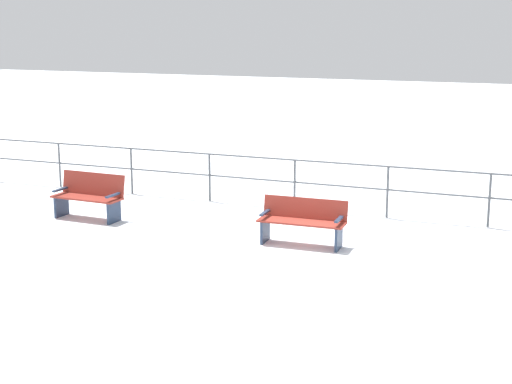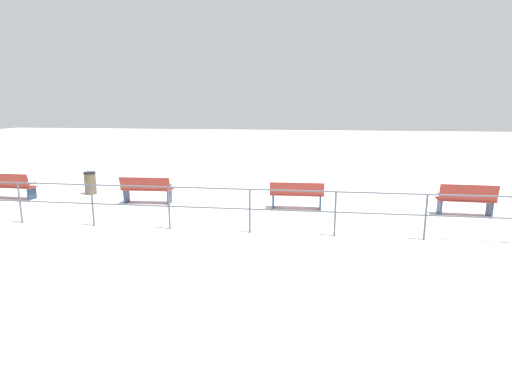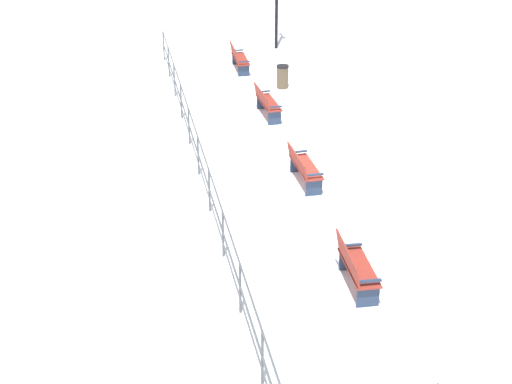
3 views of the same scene
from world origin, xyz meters
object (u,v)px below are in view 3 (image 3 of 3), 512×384
Objects in this scene: bench_fourth at (266,102)px; trash_bin at (283,77)px; bench_fifth at (238,58)px; bench_second at (355,267)px; bench_third at (303,167)px.

trash_bin is (1.12, 2.59, -0.07)m from bench_fourth.
bench_fifth is 2.09× the size of trash_bin.
bench_fourth is at bearing 91.09° from bench_second.
bench_fifth is at bearing 88.22° from bench_third.
bench_second is at bearing -89.17° from bench_fifth.
trash_bin is (1.17, 7.43, -0.06)m from bench_third.
bench_second is 0.93× the size of bench_fifth.
trash_bin is at bearing 64.02° from bench_fourth.
trash_bin is at bearing -61.22° from bench_fifth.
bench_fourth is 0.99× the size of bench_fifth.
bench_second is 0.95× the size of bench_fourth.
bench_fifth reaches higher than bench_third.
bench_fourth reaches higher than bench_third.
bench_second is 1.95× the size of trash_bin.
bench_fifth is (0.18, 14.51, -0.03)m from bench_second.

